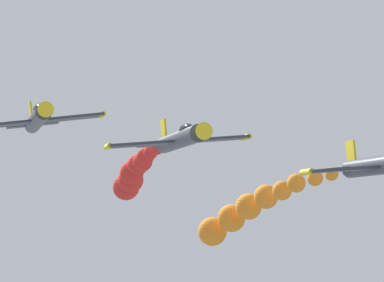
# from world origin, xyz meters

# --- Properties ---
(smoke_trail_right_inner) EXTENTS (5.00, 17.85, 5.57)m
(smoke_trail_right_inner) POSITION_xyz_m (-7.02, -10.84, 57.49)
(smoke_trail_right_inner) COLOR orange
(airplane_left_outer) EXTENTS (9.55, 10.35, 2.47)m
(airplane_left_outer) POSITION_xyz_m (0.80, 0.12, 62.06)
(airplane_left_outer) COLOR #333842
(smoke_trail_left_outer) EXTENTS (2.28, 13.47, 4.02)m
(smoke_trail_left_outer) POSITION_xyz_m (0.79, -15.31, 60.54)
(smoke_trail_left_outer) COLOR red
(airplane_right_outer) EXTENTS (9.53, 10.35, 2.66)m
(airplane_right_outer) POSITION_xyz_m (9.22, -6.86, 63.90)
(airplane_right_outer) COLOR #333842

